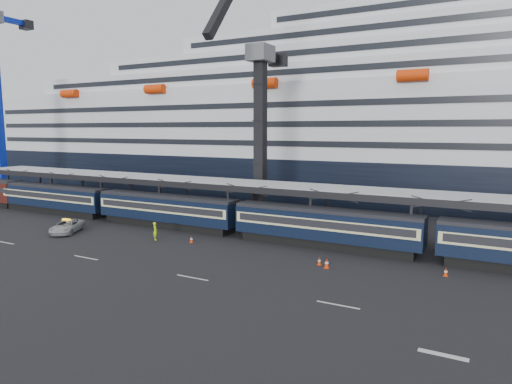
# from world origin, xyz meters

# --- Properties ---
(ground) EXTENTS (260.00, 260.00, 0.00)m
(ground) POSITION_xyz_m (0.00, 0.00, 0.00)
(ground) COLOR black
(ground) RESTS_ON ground
(lane_markings) EXTENTS (111.00, 4.27, 0.02)m
(lane_markings) POSITION_xyz_m (8.15, -5.23, 0.01)
(lane_markings) COLOR beige
(lane_markings) RESTS_ON ground
(train) EXTENTS (133.05, 3.00, 4.05)m
(train) POSITION_xyz_m (-4.65, 10.00, 2.20)
(train) COLOR black
(train) RESTS_ON ground
(canopy) EXTENTS (130.00, 6.25, 5.53)m
(canopy) POSITION_xyz_m (0.00, 14.00, 5.25)
(canopy) COLOR #979A9F
(canopy) RESTS_ON ground
(cruise_ship) EXTENTS (214.09, 28.84, 34.00)m
(cruise_ship) POSITION_xyz_m (-1.08, 45.99, 12.34)
(cruise_ship) COLOR black
(cruise_ship) RESTS_ON ground
(crane_dark_near) EXTENTS (4.50, 17.75, 35.08)m
(crane_dark_near) POSITION_xyz_m (-20.00, 18.59, 11.93)
(crane_dark_near) COLOR #4B4D52
(crane_dark_near) RESTS_ON ground
(pickup_truck) EXTENTS (4.56, 5.74, 1.45)m
(pickup_truck) POSITION_xyz_m (-36.09, 2.21, 0.73)
(pickup_truck) COLOR #9FA2A6
(pickup_truck) RESTS_ON ground
(worker) EXTENTS (0.84, 0.82, 1.94)m
(worker) POSITION_xyz_m (-24.88, 4.29, 0.97)
(worker) COLOR #B0EB0C
(worker) RESTS_ON ground
(traffic_cone_b) EXTENTS (0.36, 0.36, 0.72)m
(traffic_cone_b) POSITION_xyz_m (-20.87, 5.23, 0.36)
(traffic_cone_b) COLOR red
(traffic_cone_b) RESTS_ON ground
(traffic_cone_c) EXTENTS (0.43, 0.43, 0.87)m
(traffic_cone_c) POSITION_xyz_m (-5.46, 3.50, 0.43)
(traffic_cone_c) COLOR red
(traffic_cone_c) RESTS_ON ground
(traffic_cone_d) EXTENTS (0.35, 0.35, 0.71)m
(traffic_cone_d) POSITION_xyz_m (-6.33, 4.05, 0.35)
(traffic_cone_d) COLOR red
(traffic_cone_d) RESTS_ON ground
(traffic_cone_e) EXTENTS (0.36, 0.36, 0.73)m
(traffic_cone_e) POSITION_xyz_m (3.70, 5.96, 0.36)
(traffic_cone_e) COLOR red
(traffic_cone_e) RESTS_ON ground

